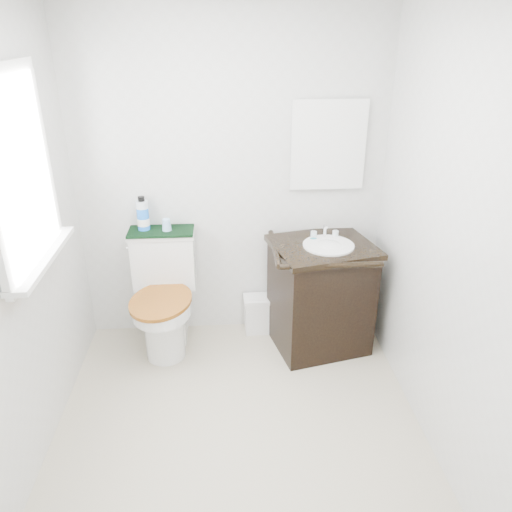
{
  "coord_description": "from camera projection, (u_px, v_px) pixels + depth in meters",
  "views": [
    {
      "loc": [
        -0.05,
        -2.23,
        2.22
      ],
      "look_at": [
        0.15,
        0.75,
        0.82
      ],
      "focal_mm": 35.0,
      "sensor_mm": 36.0,
      "label": 1
    }
  ],
  "objects": [
    {
      "name": "wall_right",
      "position": [
        453.0,
        245.0,
        2.52
      ],
      "size": [
        0.0,
        2.4,
        2.4
      ],
      "primitive_type": "plane",
      "rotation": [
        1.57,
        0.0,
        -1.57
      ],
      "color": "silver",
      "rests_on": "ground"
    },
    {
      "name": "window",
      "position": [
        17.0,
        172.0,
        2.46
      ],
      "size": [
        0.02,
        0.7,
        0.9
      ],
      "primitive_type": "cube",
      "color": "white",
      "rests_on": "wall_left"
    },
    {
      "name": "wall_left",
      "position": [
        6.0,
        258.0,
        2.38
      ],
      "size": [
        0.0,
        2.4,
        2.4
      ],
      "primitive_type": "plane",
      "rotation": [
        1.57,
        0.0,
        1.57
      ],
      "color": "silver",
      "rests_on": "ground"
    },
    {
      "name": "soap_bar",
      "position": [
        313.0,
        239.0,
        3.53
      ],
      "size": [
        0.07,
        0.04,
        0.02
      ],
      "primitive_type": "ellipsoid",
      "color": "#196C7A",
      "rests_on": "vanity"
    },
    {
      "name": "mouthwash_bottle",
      "position": [
        143.0,
        215.0,
        3.51
      ],
      "size": [
        0.08,
        0.08,
        0.24
      ],
      "color": "blue",
      "rests_on": "towel"
    },
    {
      "name": "wall_back",
      "position": [
        231.0,
        181.0,
        3.54
      ],
      "size": [
        2.4,
        0.0,
        2.4
      ],
      "primitive_type": "plane",
      "rotation": [
        1.57,
        0.0,
        0.0
      ],
      "color": "silver",
      "rests_on": "ground"
    },
    {
      "name": "cup",
      "position": [
        167.0,
        225.0,
        3.52
      ],
      "size": [
        0.07,
        0.07,
        0.08
      ],
      "primitive_type": "cone",
      "color": "#90BFEB",
      "rests_on": "towel"
    },
    {
      "name": "floor",
      "position": [
        239.0,
        435.0,
        2.96
      ],
      "size": [
        2.4,
        2.4,
        0.0
      ],
      "primitive_type": "plane",
      "color": "#BAAE96",
      "rests_on": "ground"
    },
    {
      "name": "trash_bin",
      "position": [
        257.0,
        314.0,
        3.9
      ],
      "size": [
        0.21,
        0.17,
        0.3
      ],
      "color": "white",
      "rests_on": "floor"
    },
    {
      "name": "wall_front",
      "position": [
        249.0,
        432.0,
        1.37
      ],
      "size": [
        2.4,
        0.0,
        2.4
      ],
      "primitive_type": "plane",
      "rotation": [
        -1.57,
        0.0,
        0.0
      ],
      "color": "silver",
      "rests_on": "ground"
    },
    {
      "name": "towel",
      "position": [
        161.0,
        231.0,
        3.54
      ],
      "size": [
        0.46,
        0.22,
        0.02
      ],
      "primitive_type": "cube",
      "color": "black",
      "rests_on": "toilet"
    },
    {
      "name": "toilet",
      "position": [
        165.0,
        301.0,
        3.64
      ],
      "size": [
        0.5,
        0.68,
        0.87
      ],
      "color": "white",
      "rests_on": "floor"
    },
    {
      "name": "vanity",
      "position": [
        321.0,
        293.0,
        3.63
      ],
      "size": [
        0.8,
        0.72,
        0.92
      ],
      "color": "black",
      "rests_on": "floor"
    },
    {
      "name": "mirror",
      "position": [
        328.0,
        145.0,
        3.45
      ],
      "size": [
        0.5,
        0.02,
        0.6
      ],
      "primitive_type": "cube",
      "color": "silver",
      "rests_on": "wall_back"
    }
  ]
}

